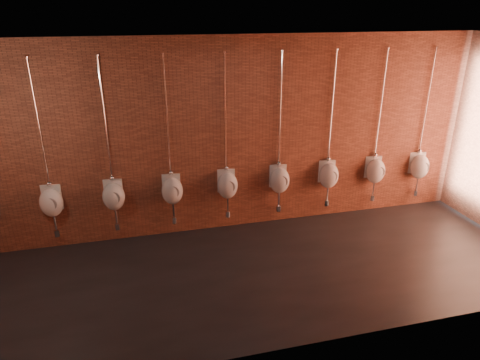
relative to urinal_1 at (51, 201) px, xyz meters
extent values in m
plane|color=black|center=(2.83, -1.38, -0.84)|extent=(8.50, 8.50, 0.00)
cube|color=black|center=(2.83, -1.38, 2.36)|extent=(8.50, 3.00, 0.04)
cube|color=#9D5339|center=(2.83, 0.12, 0.76)|extent=(8.50, 0.04, 3.20)
cube|color=#9D5339|center=(2.83, -2.88, 0.76)|extent=(8.50, 0.04, 3.20)
ellipsoid|color=white|center=(0.00, -0.01, -0.02)|extent=(0.40, 0.36, 0.46)
cube|color=white|center=(0.00, 0.10, 0.02)|extent=(0.30, 0.09, 0.41)
cylinder|color=gray|center=(0.00, -0.12, 0.01)|extent=(0.20, 0.06, 0.20)
cylinder|color=silver|center=(0.00, 0.08, 1.16)|extent=(0.02, 0.02, 1.90)
sphere|color=silver|center=(0.00, 0.07, 0.26)|extent=(0.08, 0.08, 0.08)
cylinder|color=silver|center=(0.00, 0.08, 2.11)|extent=(0.05, 0.05, 0.01)
cylinder|color=silver|center=(0.00, -0.01, -0.34)|extent=(0.03, 0.03, 0.30)
cylinder|color=silver|center=(0.00, -0.01, -0.54)|extent=(0.08, 0.08, 0.11)
cylinder|color=silver|center=(0.00, 0.06, -0.54)|extent=(0.03, 0.15, 0.03)
ellipsoid|color=white|center=(0.91, -0.01, -0.02)|extent=(0.40, 0.36, 0.46)
cube|color=white|center=(0.91, 0.10, 0.02)|extent=(0.30, 0.09, 0.41)
cylinder|color=gray|center=(0.91, -0.12, 0.01)|extent=(0.20, 0.06, 0.20)
cylinder|color=silver|center=(0.91, 0.08, 1.16)|extent=(0.02, 0.02, 1.90)
sphere|color=silver|center=(0.91, 0.07, 0.26)|extent=(0.08, 0.08, 0.08)
cylinder|color=silver|center=(0.91, 0.08, 2.11)|extent=(0.05, 0.05, 0.01)
cylinder|color=silver|center=(0.91, -0.01, -0.34)|extent=(0.03, 0.03, 0.30)
cylinder|color=silver|center=(0.91, -0.01, -0.54)|extent=(0.08, 0.08, 0.11)
cylinder|color=silver|center=(0.91, 0.06, -0.54)|extent=(0.03, 0.15, 0.03)
ellipsoid|color=white|center=(1.82, -0.01, -0.02)|extent=(0.40, 0.36, 0.46)
cube|color=white|center=(1.82, 0.10, 0.02)|extent=(0.30, 0.09, 0.41)
cylinder|color=gray|center=(1.82, -0.12, 0.01)|extent=(0.20, 0.06, 0.20)
cylinder|color=silver|center=(1.82, 0.08, 1.16)|extent=(0.02, 0.02, 1.90)
sphere|color=silver|center=(1.82, 0.07, 0.26)|extent=(0.08, 0.08, 0.08)
cylinder|color=silver|center=(1.82, 0.08, 2.11)|extent=(0.05, 0.05, 0.01)
cylinder|color=silver|center=(1.82, -0.01, -0.34)|extent=(0.03, 0.03, 0.30)
cylinder|color=silver|center=(1.82, -0.01, -0.54)|extent=(0.08, 0.08, 0.11)
cylinder|color=silver|center=(1.82, 0.06, -0.54)|extent=(0.03, 0.15, 0.03)
ellipsoid|color=white|center=(2.73, -0.01, -0.02)|extent=(0.40, 0.36, 0.46)
cube|color=white|center=(2.73, 0.10, 0.02)|extent=(0.30, 0.09, 0.41)
cylinder|color=gray|center=(2.73, -0.12, 0.01)|extent=(0.20, 0.06, 0.20)
cylinder|color=silver|center=(2.73, 0.08, 1.16)|extent=(0.02, 0.02, 1.90)
sphere|color=silver|center=(2.73, 0.07, 0.26)|extent=(0.08, 0.08, 0.08)
cylinder|color=silver|center=(2.73, 0.08, 2.11)|extent=(0.05, 0.05, 0.01)
cylinder|color=silver|center=(2.73, -0.01, -0.34)|extent=(0.03, 0.03, 0.30)
cylinder|color=silver|center=(2.73, -0.01, -0.54)|extent=(0.08, 0.08, 0.11)
cylinder|color=silver|center=(2.73, 0.06, -0.54)|extent=(0.03, 0.15, 0.03)
ellipsoid|color=white|center=(3.65, -0.01, -0.02)|extent=(0.40, 0.36, 0.46)
cube|color=white|center=(3.65, 0.10, 0.02)|extent=(0.30, 0.09, 0.41)
cylinder|color=gray|center=(3.65, -0.12, 0.01)|extent=(0.20, 0.06, 0.20)
cylinder|color=silver|center=(3.65, 0.08, 1.16)|extent=(0.02, 0.02, 1.90)
sphere|color=silver|center=(3.65, 0.07, 0.26)|extent=(0.08, 0.08, 0.08)
cylinder|color=silver|center=(3.65, 0.08, 2.11)|extent=(0.05, 0.05, 0.01)
cylinder|color=silver|center=(3.65, -0.01, -0.34)|extent=(0.03, 0.03, 0.30)
cylinder|color=silver|center=(3.65, -0.01, -0.54)|extent=(0.08, 0.08, 0.11)
cylinder|color=silver|center=(3.65, 0.06, -0.54)|extent=(0.03, 0.15, 0.03)
ellipsoid|color=white|center=(4.56, -0.01, -0.02)|extent=(0.40, 0.36, 0.46)
cube|color=white|center=(4.56, 0.10, 0.02)|extent=(0.30, 0.09, 0.41)
cylinder|color=gray|center=(4.56, -0.12, 0.01)|extent=(0.20, 0.06, 0.20)
cylinder|color=silver|center=(4.56, 0.08, 1.16)|extent=(0.02, 0.02, 1.90)
sphere|color=silver|center=(4.56, 0.07, 0.26)|extent=(0.08, 0.08, 0.08)
cylinder|color=silver|center=(4.56, 0.08, 2.11)|extent=(0.05, 0.05, 0.01)
cylinder|color=silver|center=(4.56, -0.01, -0.34)|extent=(0.03, 0.03, 0.30)
cylinder|color=silver|center=(4.56, -0.01, -0.54)|extent=(0.08, 0.08, 0.11)
cylinder|color=silver|center=(4.56, 0.06, -0.54)|extent=(0.03, 0.15, 0.03)
ellipsoid|color=white|center=(5.47, -0.01, -0.02)|extent=(0.40, 0.36, 0.46)
cube|color=white|center=(5.47, 0.10, 0.02)|extent=(0.30, 0.09, 0.41)
cylinder|color=gray|center=(5.47, -0.12, 0.01)|extent=(0.20, 0.06, 0.20)
cylinder|color=silver|center=(5.47, 0.08, 1.16)|extent=(0.02, 0.02, 1.90)
sphere|color=silver|center=(5.47, 0.07, 0.26)|extent=(0.08, 0.08, 0.08)
cylinder|color=silver|center=(5.47, 0.08, 2.11)|extent=(0.05, 0.05, 0.01)
cylinder|color=silver|center=(5.47, -0.01, -0.34)|extent=(0.03, 0.03, 0.30)
cylinder|color=silver|center=(5.47, -0.01, -0.54)|extent=(0.08, 0.08, 0.11)
cylinder|color=silver|center=(5.47, 0.06, -0.54)|extent=(0.03, 0.15, 0.03)
ellipsoid|color=white|center=(6.38, -0.01, -0.02)|extent=(0.40, 0.36, 0.46)
cube|color=white|center=(6.38, 0.10, 0.02)|extent=(0.30, 0.09, 0.41)
cylinder|color=gray|center=(6.38, -0.12, 0.01)|extent=(0.20, 0.06, 0.20)
cylinder|color=silver|center=(6.38, 0.08, 1.16)|extent=(0.02, 0.02, 1.90)
sphere|color=silver|center=(6.38, 0.07, 0.26)|extent=(0.08, 0.08, 0.08)
cylinder|color=silver|center=(6.38, 0.08, 2.11)|extent=(0.05, 0.05, 0.01)
cylinder|color=silver|center=(6.38, -0.01, -0.34)|extent=(0.03, 0.03, 0.30)
cylinder|color=silver|center=(6.38, -0.01, -0.54)|extent=(0.08, 0.08, 0.11)
cylinder|color=silver|center=(6.38, 0.06, -0.54)|extent=(0.03, 0.15, 0.03)
camera|label=1|loc=(1.35, -6.39, 2.74)|focal=32.00mm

